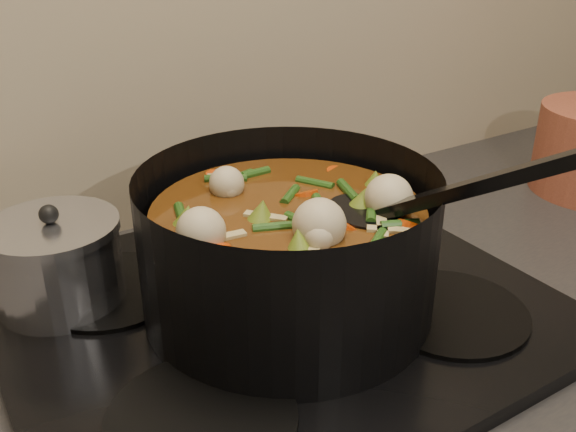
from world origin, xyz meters
TOP-DOWN VIEW (x-y plane):
  - stovetop at (0.00, 1.93)m, footprint 0.62×0.54m
  - stockpot at (0.01, 1.92)m, footprint 0.38×0.45m
  - saucepan at (-0.21, 2.07)m, footprint 0.15×0.15m

SIDE VIEW (x-z plane):
  - stovetop at x=0.00m, z-range 0.91..0.93m
  - saucepan at x=-0.21m, z-range 0.92..1.05m
  - stockpot at x=0.01m, z-range 0.88..1.13m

